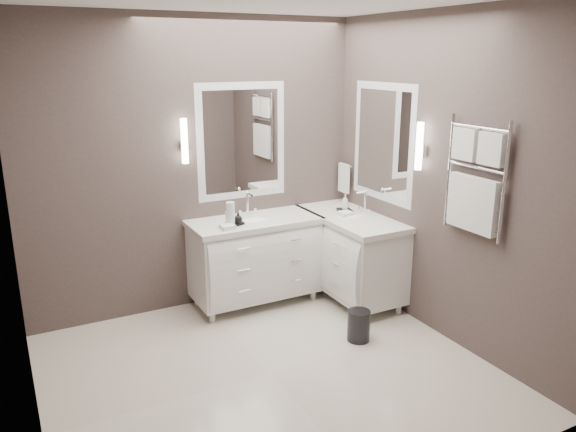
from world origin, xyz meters
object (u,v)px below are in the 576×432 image
towel_ladder (475,184)px  vanity_right (350,251)px  waste_bin (359,326)px  vanity_back (255,255)px

towel_ladder → vanity_right: bearing=99.8°
towel_ladder → waste_bin: size_ratio=3.35×
vanity_right → waste_bin: vanity_right is taller
towel_ladder → waste_bin: 1.51m
vanity_back → vanity_right: (0.88, -0.33, 0.00)m
vanity_right → vanity_back: bearing=159.6°
vanity_back → towel_ladder: towel_ladder is taller
vanity_right → waste_bin: size_ratio=4.62×
vanity_back → waste_bin: vanity_back is taller
vanity_right → waste_bin: (-0.43, -0.78, -0.35)m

